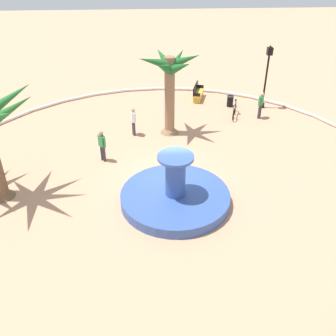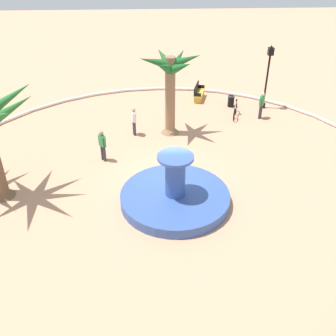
{
  "view_description": "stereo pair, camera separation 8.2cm",
  "coord_description": "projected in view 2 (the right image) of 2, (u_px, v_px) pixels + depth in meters",
  "views": [
    {
      "loc": [
        0.65,
        14.52,
        10.11
      ],
      "look_at": [
        -0.1,
        0.48,
        1.0
      ],
      "focal_mm": 41.23,
      "sensor_mm": 36.0,
      "label": 1
    },
    {
      "loc": [
        0.57,
        14.53,
        10.11
      ],
      "look_at": [
        -0.1,
        0.48,
        1.0
      ],
      "focal_mm": 41.23,
      "sensor_mm": 36.0,
      "label": 2
    }
  ],
  "objects": [
    {
      "name": "person_pedestrian_stroll",
      "position": [
        134.0,
        120.0,
        20.99
      ],
      "size": [
        0.29,
        0.51,
        1.61
      ],
      "color": "#33333D",
      "rests_on": "ground"
    },
    {
      "name": "ground_plane",
      "position": [
        165.0,
        181.0,
        17.7
      ],
      "size": [
        80.0,
        80.0,
        0.0
      ],
      "primitive_type": "plane",
      "color": "tan"
    },
    {
      "name": "trash_bin",
      "position": [
        231.0,
        101.0,
        24.49
      ],
      "size": [
        0.46,
        0.46,
        0.73
      ],
      "color": "black",
      "rests_on": "ground"
    },
    {
      "name": "palm_tree_near_fountain",
      "position": [
        171.0,
        79.0,
        20.02
      ],
      "size": [
        3.35,
        3.19,
        4.55
      ],
      "color": "#8E6B4C",
      "rests_on": "ground"
    },
    {
      "name": "bicycle_red_frame",
      "position": [
        235.0,
        111.0,
        23.23
      ],
      "size": [
        0.63,
        1.66,
        0.94
      ],
      "color": "black",
      "rests_on": "ground"
    },
    {
      "name": "person_cyclist_photo",
      "position": [
        102.0,
        144.0,
        18.7
      ],
      "size": [
        0.39,
        0.41,
        1.62
      ],
      "color": "#33333D",
      "rests_on": "ground"
    },
    {
      "name": "bench_southeast",
      "position": [
        199.0,
        94.0,
        25.49
      ],
      "size": [
        0.92,
        1.68,
        1.0
      ],
      "color": "gold",
      "rests_on": "ground"
    },
    {
      "name": "person_cyclist_helmet",
      "position": [
        262.0,
        104.0,
        22.75
      ],
      "size": [
        0.36,
        0.45,
        1.64
      ],
      "color": "#33333D",
      "rests_on": "ground"
    },
    {
      "name": "lamppost",
      "position": [
        268.0,
        72.0,
        23.28
      ],
      "size": [
        0.32,
        0.32,
        3.94
      ],
      "color": "black",
      "rests_on": "ground"
    },
    {
      "name": "fountain",
      "position": [
        175.0,
        196.0,
        16.19
      ],
      "size": [
        4.61,
        4.61,
        2.29
      ],
      "color": "#38569E",
      "rests_on": "ground"
    },
    {
      "name": "plaza_curb",
      "position": [
        165.0,
        179.0,
        17.64
      ],
      "size": [
        22.67,
        22.67,
        0.2
      ],
      "primitive_type": "torus",
      "color": "silver",
      "rests_on": "ground"
    }
  ]
}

